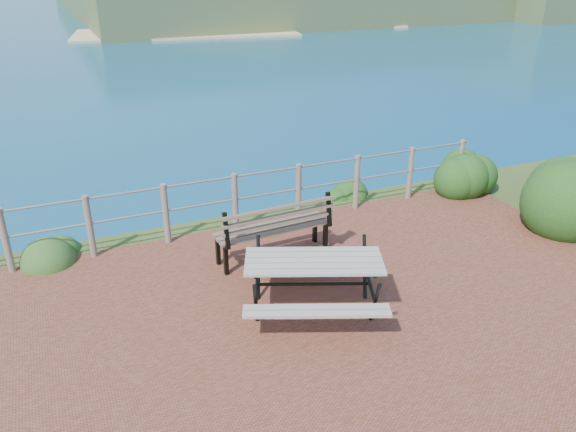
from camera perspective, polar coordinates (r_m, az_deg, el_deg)
name	(u,v)px	position (r m, az deg, el deg)	size (l,w,h in m)	color
ground	(327,345)	(6.87, 3.97, -12.90)	(10.00, 7.00, 0.12)	brown
safety_railing	(235,199)	(9.28, -5.41, 1.69)	(9.40, 0.10, 1.00)	#6B5B4C
picnic_table	(313,279)	(7.20, 2.60, -6.42)	(1.87, 1.40, 0.73)	gray
park_bench	(273,219)	(8.34, -1.58, -0.31)	(1.80, 0.54, 1.00)	brown
shrub_right_front	(555,221)	(10.89, 25.49, -0.43)	(1.52, 1.52, 2.16)	#183D13
shrub_right_edge	(458,187)	(11.78, 16.84, 2.82)	(1.08, 1.08, 1.54)	#183D13
shrub_lip_west	(60,254)	(9.45, -22.16, -3.55)	(0.84, 0.84, 0.61)	#2A5921
shrub_lip_east	(346,195)	(10.94, 5.88, 2.10)	(0.69, 0.69, 0.40)	#183D13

